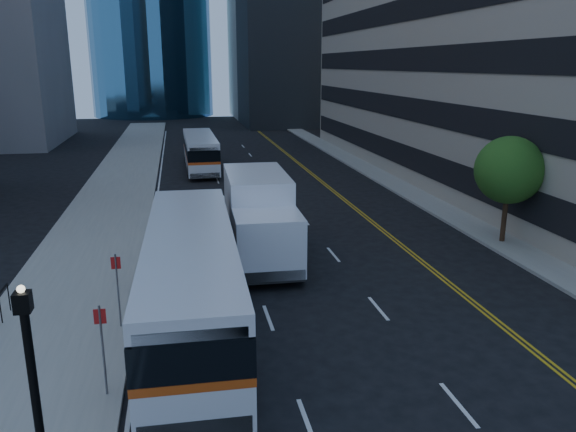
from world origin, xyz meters
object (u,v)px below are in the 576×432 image
Objects in this scene: bus_front at (191,277)px; bus_rear at (200,151)px; box_truck at (260,216)px; street_tree at (509,170)px; lamp_post at (35,395)px.

bus_rear is at bearing 88.25° from bus_front.
box_truck is (3.18, 6.40, 0.17)m from bus_front.
bus_front is 29.34m from bus_rear.
bus_front is at bearing -114.93° from box_truck.
bus_rear is (-13.53, 23.07, -2.10)m from street_tree.
lamp_post reaches higher than bus_rear.
lamp_post is 15.46m from box_truck.
bus_front is 1.16× the size of bus_rear.
lamp_post reaches higher than box_truck.
box_truck is (1.65, -22.90, 0.42)m from bus_rear.
street_tree is 0.40× the size of bus_front.
box_truck is (6.12, 14.18, -0.76)m from lamp_post.
bus_front is 1.63× the size of box_truck.
lamp_post is 0.36× the size of bus_front.
bus_rear is at bearing 95.59° from box_truck.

